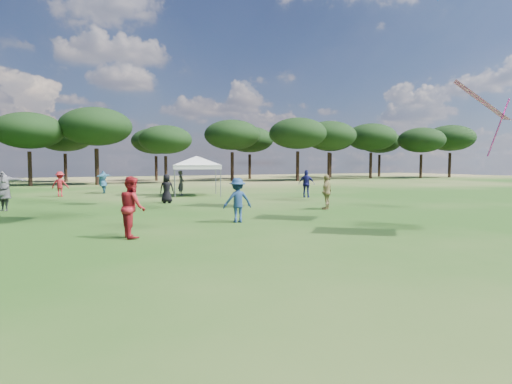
# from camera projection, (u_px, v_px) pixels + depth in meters

# --- Properties ---
(tree_line) EXTENTS (108.78, 17.63, 7.77)m
(tree_line) POSITION_uv_depth(u_px,v_px,m) (84.00, 131.00, 44.18)
(tree_line) COLOR black
(tree_line) RESTS_ON ground
(tent_right) EXTENTS (5.85, 5.85, 2.90)m
(tent_right) POSITION_uv_depth(u_px,v_px,m) (196.00, 158.00, 27.77)
(tent_right) COLOR gray
(tent_right) RESTS_ON ground
(festival_crowd) EXTENTS (30.83, 21.38, 1.89)m
(festival_crowd) POSITION_uv_depth(u_px,v_px,m) (13.00, 192.00, 19.02)
(festival_crowd) COLOR #4A4A4F
(festival_crowd) RESTS_ON ground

